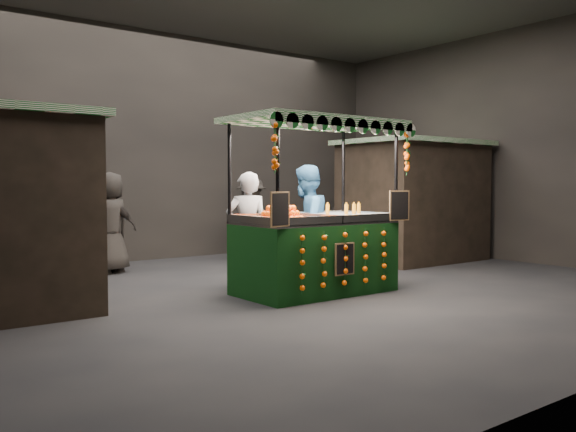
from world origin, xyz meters
TOP-DOWN VIEW (x-y plane):
  - ground at (0.00, 0.00)m, footprint 12.00×12.00m
  - market_hall at (0.00, 0.00)m, footprint 12.10×10.10m
  - neighbour_stall_right at (4.40, 1.50)m, footprint 3.00×2.20m
  - juice_stall at (0.13, -0.34)m, footprint 2.72×1.60m
  - vendor_grey at (-0.49, 0.64)m, footprint 0.79×0.66m
  - vendor_blue at (0.56, 0.46)m, footprint 1.17×1.05m
  - shopper_0 at (-3.05, 2.81)m, footprint 0.72×0.54m
  - shopper_1 at (3.77, 2.02)m, footprint 0.82×0.66m
  - shopper_2 at (-1.63, 3.58)m, footprint 1.06×0.81m
  - shopper_3 at (1.54, 3.56)m, footprint 1.35×1.18m
  - shopper_4 at (-1.61, 3.57)m, footprint 1.09×0.93m
  - shopper_5 at (4.50, 3.87)m, footprint 1.35×1.38m

SIDE VIEW (x-z plane):
  - ground at x=0.00m, z-range 0.00..0.00m
  - shopper_5 at x=4.50m, z-range 0.00..1.58m
  - shopper_1 at x=3.77m, z-range 0.00..1.61m
  - juice_stall at x=0.13m, z-range -0.50..2.13m
  - shopper_2 at x=-1.63m, z-range 0.00..1.67m
  - shopper_0 at x=-3.05m, z-range 0.00..1.78m
  - shopper_3 at x=1.54m, z-range 0.00..1.81m
  - vendor_grey at x=-0.49m, z-range 0.00..1.85m
  - shopper_4 at x=-1.61m, z-range 0.00..1.88m
  - vendor_blue at x=0.56m, z-range 0.00..1.98m
  - neighbour_stall_right at x=4.40m, z-range 0.01..2.61m
  - market_hall at x=0.00m, z-range 0.86..5.91m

